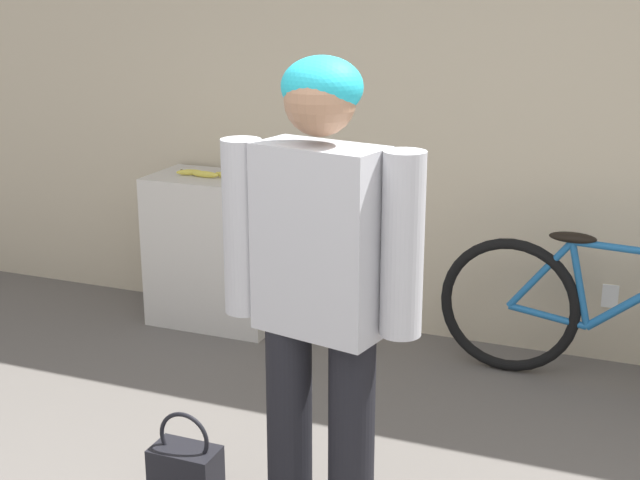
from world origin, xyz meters
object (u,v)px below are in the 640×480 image
at_px(banana, 205,174).
at_px(handbag, 186,476).
at_px(person, 320,281).
at_px(bicycle, 614,316).

distance_m(banana, handbag, 2.01).
relative_size(person, bicycle, 1.00).
height_order(person, bicycle, person).
bearing_deg(bicycle, banana, -179.89).
height_order(bicycle, handbag, bicycle).
bearing_deg(handbag, person, -2.77).
relative_size(bicycle, handbag, 4.22).
xyz_separation_m(person, banana, (-1.36, 1.72, -0.11)).
relative_size(person, handbag, 4.22).
height_order(bicycle, banana, banana).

